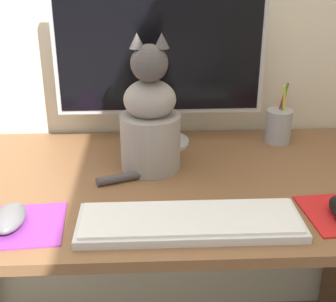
{
  "coord_description": "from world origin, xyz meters",
  "views": [
    {
      "loc": [
        -0.04,
        -1.04,
        1.25
      ],
      "look_at": [
        0.01,
        -0.07,
        0.82
      ],
      "focal_mm": 50.0,
      "sensor_mm": 36.0,
      "label": 1
    }
  ],
  "objects_px": {
    "computer_mouse_left": "(10,218)",
    "pen_cup": "(279,126)",
    "cat": "(150,121)",
    "keyboard": "(190,222)",
    "monitor": "(160,61)"
  },
  "relations": [
    {
      "from": "computer_mouse_left",
      "to": "pen_cup",
      "type": "distance_m",
      "value": 0.8
    },
    {
      "from": "computer_mouse_left",
      "to": "pen_cup",
      "type": "xyz_separation_m",
      "value": [
        0.67,
        0.43,
        0.03
      ]
    },
    {
      "from": "cat",
      "to": "keyboard",
      "type": "bearing_deg",
      "value": -74.97
    },
    {
      "from": "monitor",
      "to": "keyboard",
      "type": "height_order",
      "value": "monitor"
    },
    {
      "from": "computer_mouse_left",
      "to": "cat",
      "type": "xyz_separation_m",
      "value": [
        0.29,
        0.27,
        0.11
      ]
    },
    {
      "from": "keyboard",
      "to": "computer_mouse_left",
      "type": "relative_size",
      "value": 4.1
    },
    {
      "from": "cat",
      "to": "pen_cup",
      "type": "distance_m",
      "value": 0.42
    },
    {
      "from": "monitor",
      "to": "pen_cup",
      "type": "relative_size",
      "value": 3.23
    },
    {
      "from": "monitor",
      "to": "computer_mouse_left",
      "type": "relative_size",
      "value": 5.1
    },
    {
      "from": "computer_mouse_left",
      "to": "keyboard",
      "type": "bearing_deg",
      "value": -2.41
    },
    {
      "from": "monitor",
      "to": "pen_cup",
      "type": "bearing_deg",
      "value": -0.85
    },
    {
      "from": "keyboard",
      "to": "cat",
      "type": "height_order",
      "value": "cat"
    },
    {
      "from": "keyboard",
      "to": "monitor",
      "type": "bearing_deg",
      "value": 96.07
    },
    {
      "from": "computer_mouse_left",
      "to": "monitor",
      "type": "bearing_deg",
      "value": 53.28
    },
    {
      "from": "computer_mouse_left",
      "to": "cat",
      "type": "height_order",
      "value": "cat"
    }
  ]
}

